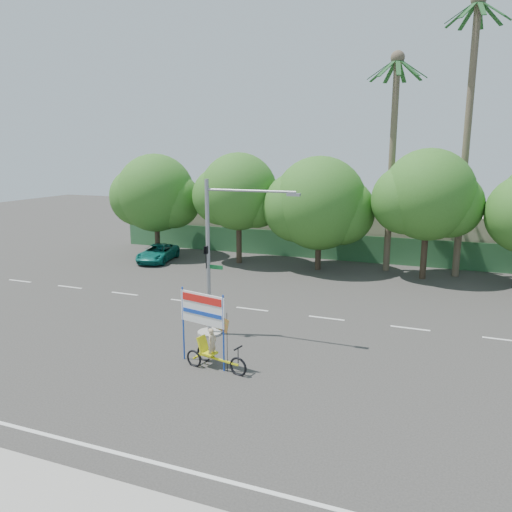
% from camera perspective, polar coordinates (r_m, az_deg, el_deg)
% --- Properties ---
extents(ground, '(120.00, 120.00, 0.00)m').
position_cam_1_polar(ground, '(18.83, -3.86, -13.85)').
color(ground, '#33302D').
rests_on(ground, ground).
extents(fence, '(38.00, 0.08, 2.00)m').
position_cam_1_polar(fence, '(38.21, 9.85, 0.96)').
color(fence, '#336B3D').
rests_on(fence, ground).
extents(building_left, '(12.00, 8.00, 4.00)m').
position_cam_1_polar(building_left, '(45.20, -1.48, 4.11)').
color(building_left, '#B6AE91').
rests_on(building_left, ground).
extents(building_right, '(14.00, 8.00, 3.60)m').
position_cam_1_polar(building_right, '(41.82, 21.95, 2.32)').
color(building_right, '#B6AE91').
rests_on(building_right, ground).
extents(tree_far_left, '(7.14, 6.00, 7.96)m').
position_cam_1_polar(tree_far_left, '(39.70, -11.46, 6.80)').
color(tree_far_left, '#473828').
rests_on(tree_far_left, ground).
extents(tree_left, '(6.66, 5.60, 8.07)m').
position_cam_1_polar(tree_left, '(36.39, -2.06, 7.04)').
color(tree_left, '#473828').
rests_on(tree_left, ground).
extents(tree_center, '(7.62, 6.40, 7.85)m').
position_cam_1_polar(tree_center, '(34.54, 7.17, 5.70)').
color(tree_center, '#473828').
rests_on(tree_center, ground).
extents(tree_right, '(6.90, 5.80, 8.36)m').
position_cam_1_polar(tree_right, '(33.48, 18.98, 6.28)').
color(tree_right, '#473828').
rests_on(tree_right, ground).
extents(palm_tall, '(3.73, 3.79, 17.45)m').
position_cam_1_polar(palm_tall, '(34.90, 23.16, 14.79)').
color(palm_tall, '#70604C').
rests_on(palm_tall, ground).
extents(palm_short, '(3.73, 3.79, 14.45)m').
position_cam_1_polar(palm_short, '(35.03, 15.40, 12.66)').
color(palm_short, '#70604C').
rests_on(palm_short, ground).
extents(traffic_signal, '(4.72, 1.10, 7.00)m').
position_cam_1_polar(traffic_signal, '(22.13, -4.77, -1.85)').
color(traffic_signal, gray).
rests_on(traffic_signal, ground).
extents(trike_billboard, '(3.04, 1.08, 3.04)m').
position_cam_1_polar(trike_billboard, '(19.38, -5.40, -9.16)').
color(trike_billboard, black).
rests_on(trike_billboard, ground).
extents(pickup_truck, '(2.83, 4.81, 1.25)m').
position_cam_1_polar(pickup_truck, '(38.19, -11.17, 0.33)').
color(pickup_truck, '#0F6C61').
rests_on(pickup_truck, ground).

